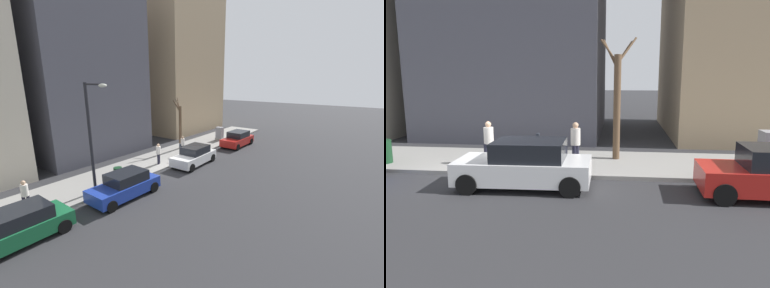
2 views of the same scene
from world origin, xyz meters
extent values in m
plane|color=#2B2B2D|center=(0.00, 0.00, 0.00)|extent=(120.00, 120.00, 0.00)
cube|color=gray|center=(2.00, 0.00, 0.07)|extent=(4.00, 36.00, 0.15)
cube|color=red|center=(-1.27, -9.09, 0.57)|extent=(1.87, 4.23, 0.70)
cube|color=black|center=(-1.28, -9.29, 1.22)|extent=(1.64, 2.23, 0.60)
cylinder|color=black|center=(-2.10, -7.52, 0.32)|extent=(0.23, 0.64, 0.64)
cylinder|color=black|center=(-0.40, -7.55, 0.32)|extent=(0.23, 0.64, 0.64)
cylinder|color=black|center=(-2.15, -10.62, 0.32)|extent=(0.23, 0.64, 0.64)
cylinder|color=black|center=(-0.45, -10.65, 0.32)|extent=(0.23, 0.64, 0.64)
cube|color=white|center=(-1.08, -1.64, 0.57)|extent=(1.91, 4.25, 0.70)
cube|color=black|center=(-1.07, -1.84, 1.22)|extent=(1.66, 2.24, 0.60)
cylinder|color=black|center=(-1.97, -0.11, 0.32)|extent=(0.24, 0.65, 0.64)
cylinder|color=black|center=(-0.27, -0.07, 0.32)|extent=(0.24, 0.65, 0.64)
cylinder|color=black|center=(-1.89, -3.21, 0.32)|extent=(0.24, 0.65, 0.64)
cylinder|color=black|center=(-0.19, -3.17, 0.32)|extent=(0.24, 0.65, 0.64)
cube|color=#1E389E|center=(-1.26, 5.62, 0.57)|extent=(1.86, 4.22, 0.70)
cube|color=black|center=(-1.26, 5.42, 1.22)|extent=(1.63, 2.22, 0.60)
cylinder|color=black|center=(-2.09, 7.18, 0.32)|extent=(0.23, 0.64, 0.64)
cylinder|color=black|center=(-0.39, 7.16, 0.32)|extent=(0.23, 0.64, 0.64)
cylinder|color=black|center=(-2.13, 4.08, 0.32)|extent=(0.23, 0.64, 0.64)
cylinder|color=black|center=(-0.43, 4.06, 0.32)|extent=(0.23, 0.64, 0.64)
cube|color=#196038|center=(-1.02, 11.16, 0.57)|extent=(1.85, 4.22, 0.70)
cube|color=black|center=(-1.02, 10.96, 1.22)|extent=(1.63, 2.22, 0.60)
cylinder|color=black|center=(-1.89, 9.62, 0.32)|extent=(0.23, 0.64, 0.64)
cylinder|color=black|center=(-0.19, 9.60, 0.32)|extent=(0.23, 0.64, 0.64)
cylinder|color=slate|center=(0.45, -1.77, 0.68)|extent=(0.07, 0.07, 1.05)
cube|color=#2D333D|center=(0.45, -1.77, 1.35)|extent=(0.14, 0.10, 0.30)
cube|color=#A8A399|center=(1.30, -9.87, 0.24)|extent=(0.83, 0.61, 0.18)
cube|color=#939399|center=(1.30, -9.87, 0.96)|extent=(0.75, 0.55, 1.25)
cylinder|color=black|center=(0.55, 6.38, 3.40)|extent=(0.18, 0.18, 6.50)
cylinder|color=black|center=(-0.25, 6.38, 6.55)|extent=(1.60, 0.10, 0.10)
ellipsoid|color=beige|center=(-1.05, 6.38, 6.50)|extent=(0.56, 0.32, 0.20)
cylinder|color=brown|center=(2.60, -4.50, 2.21)|extent=(0.28, 0.28, 4.13)
cylinder|color=brown|center=(2.77, -4.17, 4.38)|extent=(0.38, 0.73, 1.01)
cylinder|color=brown|center=(3.10, -4.76, 4.38)|extent=(1.02, 0.65, 0.96)
cylinder|color=brown|center=(2.79, -4.22, 4.26)|extent=(0.43, 0.65, 1.22)
cylinder|color=brown|center=(3.08, -4.84, 4.43)|extent=(0.97, 0.81, 1.15)
cylinder|color=#14381E|center=(0.90, 4.39, 0.60)|extent=(0.56, 0.56, 0.90)
cylinder|color=#1E1E2D|center=(1.28, -3.06, 0.56)|extent=(0.16, 0.16, 0.82)
cylinder|color=#1E1E2D|center=(1.05, -2.98, 0.56)|extent=(0.16, 0.16, 0.82)
cylinder|color=silver|center=(1.17, -3.02, 1.28)|extent=(0.36, 0.36, 0.62)
sphere|color=tan|center=(1.17, -3.02, 1.70)|extent=(0.22, 0.22, 0.22)
cylinder|color=#1E1E2D|center=(1.11, 0.14, 0.56)|extent=(0.16, 0.16, 0.82)
cylinder|color=#1E1E2D|center=(1.01, 0.35, 0.56)|extent=(0.16, 0.16, 0.82)
cylinder|color=silver|center=(1.06, 0.24, 1.28)|extent=(0.36, 0.36, 0.62)
sphere|color=tan|center=(1.06, 0.24, 1.70)|extent=(0.22, 0.22, 0.22)
cylinder|color=#1E1E2D|center=(1.38, 9.95, 0.56)|extent=(0.16, 0.16, 0.82)
cylinder|color=#1E1E2D|center=(1.44, 9.72, 0.56)|extent=(0.16, 0.16, 0.82)
cylinder|color=silver|center=(1.41, 9.84, 1.28)|extent=(0.36, 0.36, 0.62)
sphere|color=tan|center=(1.41, 9.84, 1.70)|extent=(0.22, 0.22, 0.22)
cube|color=tan|center=(10.78, -12.66, 9.37)|extent=(10.55, 10.55, 18.73)
cube|color=#4C4C56|center=(10.36, 1.35, 9.04)|extent=(9.71, 9.71, 18.09)
camera|label=1|loc=(-12.73, 14.57, 6.88)|focal=24.00mm
camera|label=2|loc=(-12.26, -4.62, 3.66)|focal=35.00mm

